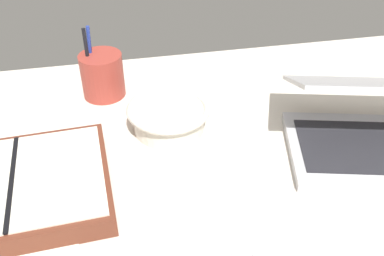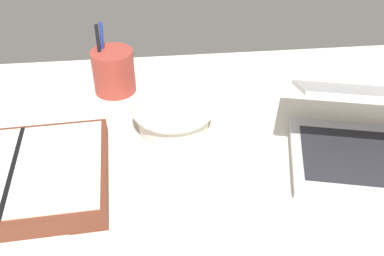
% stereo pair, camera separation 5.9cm
% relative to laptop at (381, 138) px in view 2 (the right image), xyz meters
% --- Properties ---
extents(desk_top, '(1.40, 1.00, 0.02)m').
position_rel_laptop_xyz_m(desk_top, '(-0.33, -0.03, -0.06)').
color(desk_top, beige).
rests_on(desk_top, ground).
extents(laptop, '(0.37, 0.35, 0.17)m').
position_rel_laptop_xyz_m(laptop, '(0.00, 0.00, 0.00)').
color(laptop, '#B7B7BC').
rests_on(laptop, desk_top).
extents(bowl, '(0.17, 0.17, 0.06)m').
position_rel_laptop_xyz_m(bowl, '(-0.37, 0.14, -0.02)').
color(bowl, silver).
rests_on(bowl, desk_top).
extents(pen_cup, '(0.10, 0.10, 0.16)m').
position_rel_laptop_xyz_m(pen_cup, '(-0.50, 0.30, 0.00)').
color(pen_cup, '#9E382D').
rests_on(pen_cup, desk_top).
extents(planner, '(0.33, 0.27, 0.04)m').
position_rel_laptop_xyz_m(planner, '(-0.66, -0.00, -0.03)').
color(planner, brown).
rests_on(planner, desk_top).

